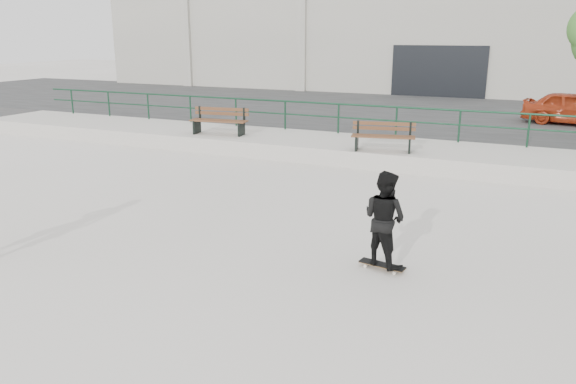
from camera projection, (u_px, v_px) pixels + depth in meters
The scene contains 10 objects.
ground at pixel (180, 266), 9.52m from camera, with size 120.00×120.00×0.00m, color #B9B4A9.
ledge at pixel (354, 150), 17.78m from camera, with size 30.00×3.00×0.50m, color beige.
parking_strip at pixel (412, 115), 25.23m from camera, with size 60.00×14.00×0.50m, color #303030.
railing at pixel (367, 113), 18.65m from camera, with size 28.00×0.06×1.03m.
commercial_building at pixel (463, 21), 36.32m from camera, with size 44.20×16.33×8.00m.
bench_left at pixel (220, 121), 18.98m from camera, with size 2.01×0.84×0.90m.
bench_right at pixel (383, 137), 16.26m from camera, with size 1.89×0.89×0.84m.
red_car at pixel (574, 108), 20.91m from camera, with size 1.45×3.60×1.23m, color #AA3314.
skateboard at pixel (382, 265), 9.36m from camera, with size 0.80×0.33×0.09m.
standing_skater at pixel (384, 219), 9.14m from camera, with size 0.78×0.60×1.60m, color black.
Camera 1 is at (5.31, -7.28, 3.80)m, focal length 35.00 mm.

